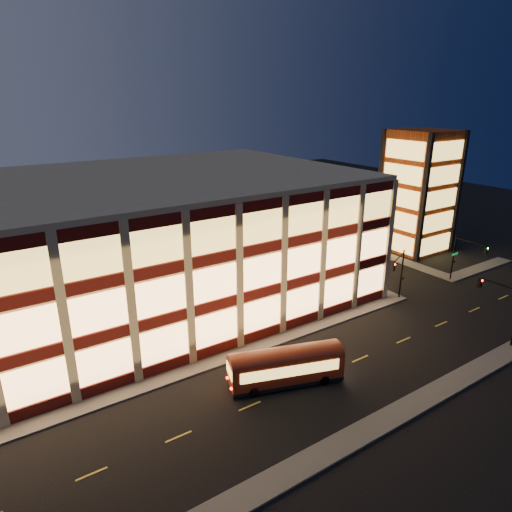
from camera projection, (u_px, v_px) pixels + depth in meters
ground at (232, 362)px, 40.93m from camera, size 200.00×200.00×0.00m
sidewalk_office_south at (197, 367)px, 40.11m from camera, size 54.00×2.00×0.15m
sidewalk_office_east at (307, 260)px, 66.30m from camera, size 2.00×30.00×0.15m
sidewalk_tower_south at (477, 269)px, 62.72m from camera, size 14.00×2.00×0.15m
sidewalk_tower_west at (361, 246)px, 72.09m from camera, size 2.00×30.00×0.15m
sidewalk_near at (331, 450)px, 30.73m from camera, size 100.00×2.00×0.15m
office_building at (129, 243)px, 50.22m from camera, size 50.45×30.45×14.50m
stair_tower at (418, 192)px, 68.30m from camera, size 8.60×8.60×18.00m
traffic_signal_far at (399, 269)px, 51.42m from camera, size 3.79×1.87×6.00m
traffic_signal_right at (465, 253)px, 56.69m from camera, size 1.20×4.37×6.00m
traffic_signal_near at (503, 302)px, 43.28m from camera, size 0.32×4.45×6.00m
trolley_bus at (286, 364)px, 37.43m from camera, size 9.71×5.25×3.20m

